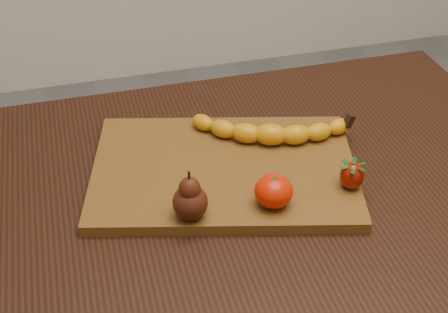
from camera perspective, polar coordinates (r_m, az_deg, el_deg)
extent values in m
cube|color=black|center=(1.09, 3.78, -2.65)|extent=(1.00, 0.70, 0.04)
cylinder|color=black|center=(1.54, -16.83, -9.31)|extent=(0.05, 0.05, 0.72)
cylinder|color=black|center=(1.70, 14.59, -3.63)|extent=(0.05, 0.05, 0.72)
cube|color=brown|center=(1.08, 0.00, -1.27)|extent=(0.51, 0.40, 0.02)
ellipsoid|color=red|center=(0.98, 4.56, -3.17)|extent=(0.08, 0.08, 0.05)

